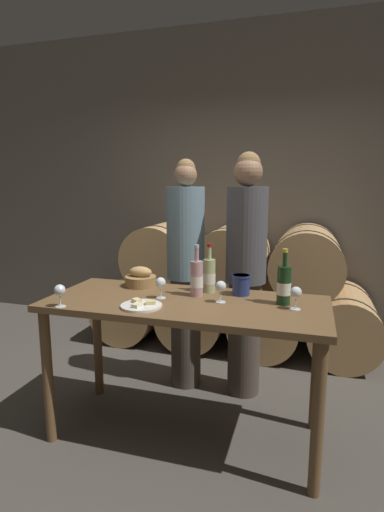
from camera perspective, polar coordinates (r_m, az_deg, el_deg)
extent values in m
plane|color=#4C473F|center=(2.83, -0.91, -24.00)|extent=(10.00, 10.00, 0.00)
cube|color=#60594F|center=(4.37, 7.39, 10.35)|extent=(10.00, 0.12, 3.20)
cylinder|color=tan|center=(4.34, -8.03, -6.89)|extent=(0.63, 0.87, 0.63)
cylinder|color=#2D2D33|center=(4.10, -9.66, -7.98)|extent=(0.64, 0.02, 0.64)
cylinder|color=#2D2D33|center=(4.58, -6.58, -5.92)|extent=(0.64, 0.02, 0.64)
cylinder|color=tan|center=(4.11, 0.89, -7.78)|extent=(0.63, 0.87, 0.63)
cylinder|color=#2D2D33|center=(3.86, -0.24, -9.02)|extent=(0.64, 0.02, 0.64)
cylinder|color=#2D2D33|center=(4.37, 1.88, -6.68)|extent=(0.64, 0.02, 0.64)
cylinder|color=tan|center=(3.99, 10.63, -8.53)|extent=(0.63, 0.87, 0.63)
cylinder|color=#2D2D33|center=(3.73, 10.18, -9.88)|extent=(0.64, 0.02, 0.64)
cylinder|color=#2D2D33|center=(4.25, 11.03, -7.34)|extent=(0.64, 0.02, 0.64)
cylinder|color=tan|center=(3.99, 20.71, -9.05)|extent=(0.63, 0.87, 0.63)
cylinder|color=#2D2D33|center=(3.73, 21.01, -10.44)|extent=(0.64, 0.02, 0.64)
cylinder|color=#2D2D33|center=(4.25, 20.45, -7.83)|extent=(0.64, 0.02, 0.64)
cylinder|color=tan|center=(4.07, -3.79, 0.28)|extent=(0.63, 0.87, 0.63)
cylinder|color=#2D2D33|center=(3.82, -5.24, -0.42)|extent=(0.64, 0.02, 0.64)
cylinder|color=#2D2D33|center=(4.33, -2.51, 0.90)|extent=(0.64, 0.02, 0.64)
cylinder|color=tan|center=(3.89, 5.83, -0.22)|extent=(0.63, 0.87, 0.63)
cylinder|color=#2D2D33|center=(3.62, 5.01, -1.00)|extent=(0.64, 0.02, 0.64)
cylinder|color=#2D2D33|center=(4.16, 6.55, 0.45)|extent=(0.64, 0.02, 0.64)
cylinder|color=tan|center=(3.83, 16.08, -0.76)|extent=(0.63, 0.87, 0.63)
cylinder|color=#2D2D33|center=(3.55, 16.03, -1.59)|extent=(0.64, 0.02, 0.64)
cylinder|color=#2D2D33|center=(4.10, 16.13, -0.04)|extent=(0.64, 0.02, 0.64)
cylinder|color=brown|center=(2.70, -19.90, -15.92)|extent=(0.06, 0.06, 0.85)
cylinder|color=brown|center=(2.25, 17.53, -21.40)|extent=(0.06, 0.06, 0.85)
cylinder|color=brown|center=(3.16, -13.35, -11.65)|extent=(0.06, 0.06, 0.85)
cylinder|color=brown|center=(2.78, 17.36, -14.96)|extent=(0.06, 0.06, 0.85)
cube|color=brown|center=(2.44, -0.97, -6.83)|extent=(1.70, 0.72, 0.04)
cylinder|color=#4C4238|center=(3.22, -0.88, -10.71)|extent=(0.24, 0.24, 0.88)
cylinder|color=gray|center=(3.03, -0.93, 3.29)|extent=(0.29, 0.29, 0.69)
sphere|color=#997051|center=(3.00, -0.95, 11.51)|extent=(0.17, 0.17, 0.17)
sphere|color=olive|center=(3.01, -0.89, 12.41)|extent=(0.14, 0.14, 0.14)
cylinder|color=#4C4238|center=(3.12, 7.46, -11.49)|extent=(0.24, 0.24, 0.88)
cylinder|color=#4C4C51|center=(2.92, 7.82, 2.97)|extent=(0.30, 0.30, 0.69)
sphere|color=#997051|center=(2.90, 8.04, 11.82)|extent=(0.21, 0.21, 0.21)
sphere|color=olive|center=(2.91, 8.11, 12.92)|extent=(0.17, 0.17, 0.17)
cylinder|color=#193819|center=(2.40, 12.99, -4.11)|extent=(0.08, 0.08, 0.23)
cylinder|color=#193819|center=(2.36, 13.15, -0.48)|extent=(0.03, 0.03, 0.08)
cylinder|color=gold|center=(2.35, 13.20, 0.76)|extent=(0.03, 0.03, 0.02)
cylinder|color=white|center=(2.40, 12.98, -4.54)|extent=(0.08, 0.08, 0.07)
cylinder|color=#ADBC7F|center=(2.60, 2.48, -2.83)|extent=(0.08, 0.08, 0.22)
cylinder|color=#ADBC7F|center=(2.57, 2.51, 0.40)|extent=(0.03, 0.03, 0.08)
cylinder|color=maroon|center=(2.56, 2.52, 1.54)|extent=(0.03, 0.03, 0.02)
cylinder|color=white|center=(2.61, 2.48, -3.20)|extent=(0.08, 0.08, 0.07)
cylinder|color=#BC8E93|center=(2.51, 0.67, -3.24)|extent=(0.08, 0.08, 0.22)
cylinder|color=#BC8E93|center=(2.48, 0.68, 0.18)|extent=(0.03, 0.03, 0.08)
cylinder|color=#B7B7BC|center=(2.47, 0.68, 1.36)|extent=(0.03, 0.03, 0.02)
cylinder|color=white|center=(2.51, 0.67, -3.64)|extent=(0.08, 0.08, 0.07)
cylinder|color=navy|center=(2.56, 7.02, -4.12)|extent=(0.11, 0.11, 0.13)
cylinder|color=navy|center=(2.55, 7.05, -2.83)|extent=(0.12, 0.12, 0.01)
cylinder|color=olive|center=(2.79, -7.34, -3.57)|extent=(0.21, 0.21, 0.07)
ellipsoid|color=tan|center=(2.77, -7.37, -2.27)|extent=(0.16, 0.10, 0.08)
cylinder|color=white|center=(2.33, -7.25, -7.07)|extent=(0.24, 0.24, 0.01)
cube|color=#E0CC7F|center=(2.32, -5.93, -6.62)|extent=(0.07, 0.06, 0.02)
cube|color=beige|center=(2.37, -7.90, -6.33)|extent=(0.07, 0.07, 0.02)
cube|color=beige|center=(2.28, -7.95, -7.00)|extent=(0.05, 0.06, 0.02)
cylinder|color=white|center=(2.44, -18.25, -6.86)|extent=(0.06, 0.06, 0.00)
cylinder|color=white|center=(2.43, -18.30, -6.04)|extent=(0.01, 0.01, 0.07)
sphere|color=white|center=(2.41, -18.39, -4.63)|extent=(0.06, 0.06, 0.06)
cylinder|color=white|center=(2.49, -4.47, -5.98)|extent=(0.06, 0.06, 0.00)
cylinder|color=white|center=(2.48, -4.49, -5.18)|extent=(0.01, 0.01, 0.07)
sphere|color=white|center=(2.47, -4.51, -3.79)|extent=(0.06, 0.06, 0.06)
cylinder|color=white|center=(2.40, 4.11, -6.58)|extent=(0.06, 0.06, 0.00)
cylinder|color=white|center=(2.39, 4.12, -5.75)|extent=(0.01, 0.01, 0.07)
sphere|color=white|center=(2.38, 4.14, -4.32)|extent=(0.06, 0.06, 0.06)
cylinder|color=white|center=(2.34, 14.53, -7.35)|extent=(0.06, 0.06, 0.00)
cylinder|color=white|center=(2.33, 14.57, -6.50)|extent=(0.01, 0.01, 0.07)
sphere|color=white|center=(2.32, 14.64, -5.03)|extent=(0.06, 0.06, 0.06)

